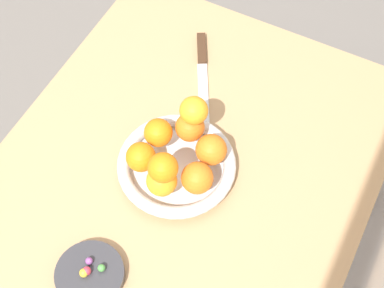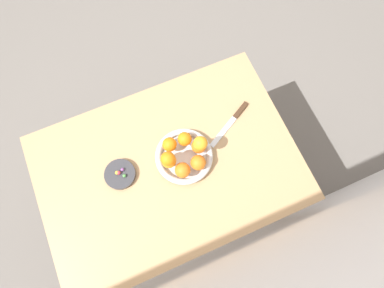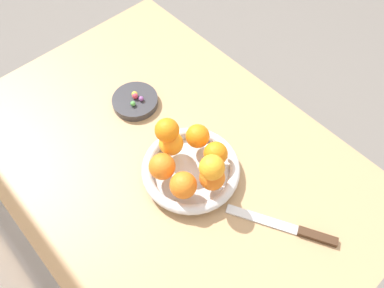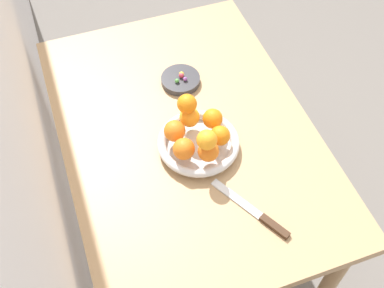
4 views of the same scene
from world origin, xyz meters
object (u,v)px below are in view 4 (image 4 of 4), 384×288
dining_table (187,146)px  orange_2 (190,117)px  orange_6 (207,140)px  candy_ball_3 (185,79)px  orange_1 (213,119)px  orange_3 (175,131)px  orange_5 (208,151)px  fruit_bowl (198,144)px  candy_dish (181,80)px  candy_ball_1 (181,75)px  knife (256,213)px  candy_ball_0 (182,74)px  orange_0 (220,136)px  orange_4 (184,149)px  candy_ball_2 (177,81)px

dining_table → orange_2: orange_2 is taller
orange_6 → candy_ball_3: size_ratio=4.08×
orange_1 → candy_ball_3: bearing=2.9°
orange_3 → orange_5: bearing=-146.1°
fruit_bowl → candy_dish: fruit_bowl is taller
orange_6 → candy_ball_3: 0.35m
candy_ball_1 → knife: candy_ball_1 is taller
candy_dish → candy_ball_0: size_ratio=7.61×
orange_5 → knife: 0.22m
orange_0 → orange_5: 0.07m
orange_3 → candy_ball_0: size_ratio=3.75×
orange_4 → orange_5: 0.07m
fruit_bowl → orange_5: orange_5 is taller
orange_2 → orange_5: same height
orange_6 → orange_0: bearing=-53.3°
orange_2 → orange_3: (-0.04, 0.06, 0.00)m
candy_ball_3 → knife: 0.52m
orange_0 → orange_3: size_ratio=0.93×
knife → orange_2: bearing=13.0°
orange_4 → candy_ball_0: orange_4 is taller
orange_6 → orange_5: bearing=-68.6°
knife → candy_ball_1: bearing=3.4°
orange_4 → knife: (-0.22, -0.13, -0.07)m
orange_5 → candy_ball_2: orange_5 is taller
orange_1 → orange_4: (-0.08, 0.12, 0.00)m
orange_3 → candy_ball_0: bearing=-22.8°
dining_table → orange_1: size_ratio=18.24×
orange_4 → candy_ball_2: (0.30, -0.08, -0.04)m
candy_ball_3 → knife: candy_ball_3 is taller
orange_5 → candy_ball_3: size_ratio=4.34×
candy_ball_0 → candy_ball_3: candy_ball_0 is taller
orange_2 → candy_ball_2: (0.19, -0.02, -0.04)m
dining_table → orange_1: (-0.04, -0.07, 0.16)m
orange_3 → candy_ball_0: 0.28m
orange_1 → candy_ball_0: orange_1 is taller
orange_0 → orange_4: 0.11m
orange_6 → candy_ball_2: size_ratio=3.94×
orange_0 → orange_3: 0.13m
orange_3 → candy_ball_2: size_ratio=4.37×
knife → orange_6: bearing=21.4°
fruit_bowl → candy_ball_1: (0.28, -0.04, 0.01)m
dining_table → candy_ball_1: (0.20, -0.05, 0.12)m
fruit_bowl → knife: (-0.26, -0.07, -0.02)m
knife → candy_dish: bearing=3.8°
orange_1 → orange_2: same height
fruit_bowl → orange_5: bearing=-176.4°
orange_2 → candy_ball_2: orange_2 is taller
fruit_bowl → orange_0: (-0.03, -0.06, 0.05)m
orange_6 → knife: 0.24m
orange_4 → candy_ball_2: size_ratio=4.36×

